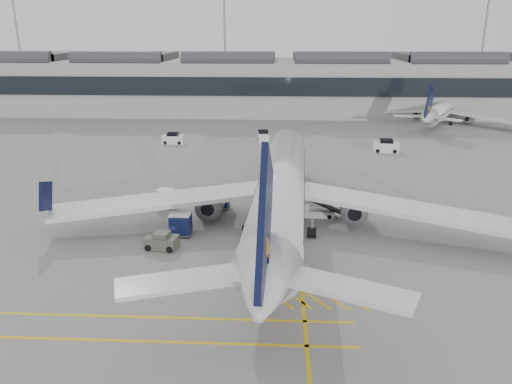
{
  "coord_description": "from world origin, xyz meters",
  "views": [
    {
      "loc": [
        8.31,
        -36.54,
        16.85
      ],
      "look_at": [
        6.39,
        3.06,
        4.0
      ],
      "focal_mm": 35.0,
      "sensor_mm": 36.0,
      "label": 1
    }
  ],
  "objects_px": {
    "belt_loader": "(315,211)",
    "ramp_agent_b": "(259,213)",
    "pushback_tug": "(162,241)",
    "baggage_cart_a": "(206,207)",
    "ramp_agent_a": "(264,221)",
    "airliner_main": "(281,191)"
  },
  "relations": [
    {
      "from": "belt_loader",
      "to": "ramp_agent_b",
      "type": "bearing_deg",
      "value": -154.78
    },
    {
      "from": "pushback_tug",
      "to": "belt_loader",
      "type": "bearing_deg",
      "value": 41.0
    },
    {
      "from": "baggage_cart_a",
      "to": "ramp_agent_a",
      "type": "bearing_deg",
      "value": -52.74
    },
    {
      "from": "airliner_main",
      "to": "belt_loader",
      "type": "bearing_deg",
      "value": 45.98
    },
    {
      "from": "ramp_agent_b",
      "to": "pushback_tug",
      "type": "xyz_separation_m",
      "value": [
        -7.59,
        -6.17,
        -0.31
      ]
    },
    {
      "from": "airliner_main",
      "to": "pushback_tug",
      "type": "xyz_separation_m",
      "value": [
        -9.57,
        -5.03,
        -2.82
      ]
    },
    {
      "from": "belt_loader",
      "to": "ramp_agent_b",
      "type": "distance_m",
      "value": 5.63
    },
    {
      "from": "belt_loader",
      "to": "ramp_agent_b",
      "type": "height_order",
      "value": "ramp_agent_b"
    },
    {
      "from": "baggage_cart_a",
      "to": "airliner_main",
      "type": "bearing_deg",
      "value": -43.15
    },
    {
      "from": "belt_loader",
      "to": "ramp_agent_b",
      "type": "relative_size",
      "value": 2.33
    },
    {
      "from": "ramp_agent_b",
      "to": "airliner_main",
      "type": "bearing_deg",
      "value": 149.2
    },
    {
      "from": "airliner_main",
      "to": "pushback_tug",
      "type": "relative_size",
      "value": 16.28
    },
    {
      "from": "ramp_agent_a",
      "to": "ramp_agent_b",
      "type": "height_order",
      "value": "ramp_agent_b"
    },
    {
      "from": "baggage_cart_a",
      "to": "belt_loader",
      "type": "bearing_deg",
      "value": -20.27
    },
    {
      "from": "airliner_main",
      "to": "baggage_cart_a",
      "type": "height_order",
      "value": "airliner_main"
    },
    {
      "from": "ramp_agent_a",
      "to": "airliner_main",
      "type": "bearing_deg",
      "value": -28.73
    },
    {
      "from": "airliner_main",
      "to": "belt_loader",
      "type": "height_order",
      "value": "airliner_main"
    },
    {
      "from": "belt_loader",
      "to": "ramp_agent_a",
      "type": "distance_m",
      "value": 6.0
    },
    {
      "from": "belt_loader",
      "to": "pushback_tug",
      "type": "xyz_separation_m",
      "value": [
        -12.85,
        -8.12,
        0.11
      ]
    },
    {
      "from": "airliner_main",
      "to": "pushback_tug",
      "type": "distance_m",
      "value": 11.17
    },
    {
      "from": "baggage_cart_a",
      "to": "ramp_agent_a",
      "type": "xyz_separation_m",
      "value": [
        5.62,
        -3.17,
        -0.07
      ]
    },
    {
      "from": "baggage_cart_a",
      "to": "ramp_agent_b",
      "type": "xyz_separation_m",
      "value": [
        5.05,
        -1.39,
        0.05
      ]
    }
  ]
}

